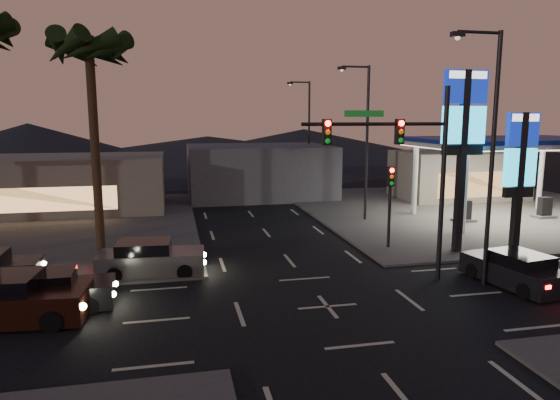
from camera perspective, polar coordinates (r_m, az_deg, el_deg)
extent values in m
plane|color=black|center=(18.50, 5.45, -12.03)|extent=(140.00, 140.00, 0.00)
cube|color=#47443F|center=(39.34, 20.83, -1.02)|extent=(24.00, 24.00, 0.12)
cylinder|color=silver|center=(30.47, 20.31, 0.79)|extent=(0.36, 0.36, 5.00)
cylinder|color=silver|center=(35.63, 15.16, 2.21)|extent=(0.36, 0.36, 5.00)
cylinder|color=silver|center=(41.17, 27.64, 2.39)|extent=(0.36, 0.36, 5.00)
cube|color=silver|center=(35.53, 24.82, 6.03)|extent=(12.00, 8.00, 0.50)
cube|color=white|center=(35.54, 24.78, 5.55)|extent=(11.60, 7.60, 0.06)
cube|color=navy|center=(35.52, 24.83, 6.27)|extent=(12.20, 8.20, 0.25)
cube|color=black|center=(34.30, 20.30, -1.19)|extent=(0.80, 0.50, 1.40)
cube|color=black|center=(37.84, 28.00, -0.77)|extent=(0.80, 0.50, 1.40)
cube|color=#726B5B|center=(44.31, 19.65, 2.68)|extent=(10.00, 6.00, 4.00)
cube|color=black|center=(25.98, 20.01, 3.86)|extent=(0.35, 0.35, 9.00)
cube|color=navy|center=(25.92, 20.47, 12.02)|extent=(2.20, 0.30, 1.60)
cube|color=white|center=(25.96, 20.55, 13.23)|extent=(1.98, 0.32, 0.35)
cube|color=#1AC4FF|center=(25.88, 20.25, 8.05)|extent=(2.20, 0.30, 1.80)
cube|color=black|center=(25.93, 20.10, 5.40)|extent=(2.09, 0.28, 0.50)
cube|color=black|center=(26.70, 25.58, 1.48)|extent=(0.35, 0.35, 7.00)
cube|color=navy|center=(26.51, 25.99, 7.27)|extent=(1.60, 0.30, 1.60)
cube|color=white|center=(26.50, 26.08, 8.45)|extent=(1.44, 0.32, 0.35)
cube|color=#1AC4FF|center=(26.60, 25.72, 3.40)|extent=(1.60, 0.30, 1.80)
cube|color=black|center=(26.74, 25.53, 0.84)|extent=(1.52, 0.28, 0.50)
cylinder|color=black|center=(21.51, 18.09, 1.59)|extent=(0.20, 0.20, 8.00)
cylinder|color=black|center=(19.98, 10.91, 8.52)|extent=(6.00, 0.14, 0.14)
cube|color=#0C3F14|center=(19.79, 9.60, 9.71)|extent=(1.60, 0.05, 0.25)
cube|color=black|center=(20.40, 13.50, 7.60)|extent=(0.32, 0.25, 1.00)
sphere|color=#FF0C07|center=(20.26, 13.72, 8.52)|extent=(0.22, 0.22, 0.22)
sphere|color=orange|center=(20.26, 13.68, 7.58)|extent=(0.20, 0.20, 0.20)
sphere|color=#0CB226|center=(20.28, 13.64, 6.65)|extent=(0.20, 0.20, 0.20)
cube|color=black|center=(19.30, 5.36, 7.73)|extent=(0.32, 0.25, 1.00)
sphere|color=#FF0C07|center=(19.15, 5.51, 8.70)|extent=(0.22, 0.22, 0.22)
sphere|color=orange|center=(19.15, 5.50, 7.72)|extent=(0.20, 0.20, 0.20)
sphere|color=#0CB226|center=(19.16, 5.48, 6.73)|extent=(0.20, 0.20, 0.20)
cylinder|color=black|center=(26.20, 12.39, -1.27)|extent=(0.16, 0.16, 4.00)
cube|color=black|center=(25.93, 12.53, 2.64)|extent=(0.32, 0.25, 1.00)
sphere|color=#FF0C07|center=(25.76, 12.69, 3.33)|extent=(0.22, 0.22, 0.22)
sphere|color=orange|center=(25.80, 12.67, 2.60)|extent=(0.20, 0.20, 0.20)
sphere|color=#0CB226|center=(25.84, 12.64, 1.87)|extent=(0.20, 0.20, 0.20)
cylinder|color=black|center=(21.37, 23.06, 3.96)|extent=(0.18, 0.18, 10.00)
cylinder|color=black|center=(21.04, 21.85, 17.37)|extent=(1.80, 0.12, 0.12)
cube|color=black|center=(20.55, 19.65, 17.42)|extent=(0.50, 0.25, 0.18)
sphere|color=#FFCC8C|center=(20.53, 19.63, 17.08)|extent=(0.20, 0.20, 0.20)
cylinder|color=black|center=(32.84, 9.89, 6.20)|extent=(0.18, 0.18, 10.00)
cylinder|color=black|center=(32.62, 8.63, 14.83)|extent=(1.80, 0.12, 0.12)
cube|color=black|center=(32.30, 7.08, 14.74)|extent=(0.50, 0.25, 0.18)
sphere|color=#FFCC8C|center=(32.29, 7.07, 14.53)|extent=(0.20, 0.20, 0.20)
cylinder|color=black|center=(46.10, 3.33, 7.19)|extent=(0.18, 0.18, 10.00)
cylinder|color=black|center=(45.95, 2.28, 13.31)|extent=(1.80, 0.12, 0.12)
cube|color=black|center=(45.72, 1.16, 13.20)|extent=(0.50, 0.25, 0.18)
sphere|color=#FFCC8C|center=(45.72, 1.15, 13.05)|extent=(0.20, 0.20, 0.20)
cylinder|color=black|center=(26.21, -20.36, 5.20)|extent=(0.44, 0.44, 10.20)
sphere|color=black|center=(26.39, -21.01, 16.31)|extent=(0.90, 0.90, 0.90)
cone|color=black|center=(26.20, -18.05, 15.86)|extent=(0.90, 2.74, 1.91)
cone|color=black|center=(27.15, -18.69, 15.58)|extent=(2.57, 2.57, 1.91)
cone|color=black|center=(27.63, -20.56, 15.36)|extent=(2.74, 0.90, 1.91)
cone|color=black|center=(27.39, -22.65, 15.30)|extent=(2.57, 2.57, 1.91)
cone|color=black|center=(26.56, -23.85, 15.43)|extent=(0.90, 2.74, 1.91)
cone|color=black|center=(25.60, -23.40, 15.72)|extent=(2.57, 2.57, 1.91)
cone|color=black|center=(25.07, -21.43, 15.99)|extent=(2.74, 0.90, 1.91)
cone|color=black|center=(25.33, -19.16, 16.04)|extent=(2.57, 2.57, 1.91)
cone|color=black|center=(27.20, -29.09, 16.18)|extent=(0.90, 2.74, 1.91)
cone|color=black|center=(28.18, -29.31, 15.88)|extent=(2.57, 2.57, 1.91)
cube|color=#726B5B|center=(39.65, -24.77, 1.64)|extent=(16.00, 8.00, 4.00)
cube|color=#4C4C51|center=(43.26, -2.40, 3.34)|extent=(12.00, 9.00, 4.40)
cone|color=black|center=(78.99, -26.75, 5.66)|extent=(40.00, 40.00, 6.00)
cone|color=black|center=(79.16, 2.72, 6.29)|extent=(50.00, 50.00, 5.00)
cone|color=black|center=(76.73, -8.23, 5.73)|extent=(60.00, 60.00, 4.00)
cube|color=black|center=(19.70, -24.52, -9.91)|extent=(4.22, 1.90, 0.85)
cube|color=black|center=(19.58, -25.46, -8.34)|extent=(2.14, 1.68, 0.61)
cylinder|color=black|center=(20.33, -20.36, -9.70)|extent=(0.61, 0.25, 0.60)
cylinder|color=black|center=(18.82, -20.87, -11.27)|extent=(0.61, 0.25, 0.60)
cylinder|color=black|center=(20.79, -27.73, -9.78)|extent=(0.61, 0.25, 0.60)
cylinder|color=black|center=(19.32, -28.82, -11.29)|extent=(0.61, 0.25, 0.60)
sphere|color=#FFF2BF|center=(19.94, -18.30, -9.09)|extent=(0.21, 0.21, 0.21)
sphere|color=#FFF2BF|center=(18.87, -18.52, -10.16)|extent=(0.21, 0.21, 0.21)
cube|color=black|center=(19.10, -28.41, -10.51)|extent=(5.05, 2.44, 1.00)
cylinder|color=black|center=(19.54, -23.02, -10.46)|extent=(0.73, 0.32, 0.71)
cylinder|color=black|center=(17.84, -24.63, -12.48)|extent=(0.73, 0.32, 0.71)
sphere|color=#FFF2BF|center=(18.96, -20.66, -9.85)|extent=(0.25, 0.25, 0.25)
sphere|color=#FFF2BF|center=(17.74, -21.63, -11.25)|extent=(0.25, 0.25, 0.25)
cube|color=#565759|center=(22.48, -14.43, -6.88)|extent=(4.59, 2.17, 0.92)
cube|color=black|center=(22.36, -15.27, -5.39)|extent=(2.35, 1.87, 0.66)
cylinder|color=black|center=(23.27, -10.67, -6.80)|extent=(0.67, 0.29, 0.65)
cylinder|color=black|center=(21.61, -10.85, -8.06)|extent=(0.67, 0.29, 0.65)
cylinder|color=black|center=(23.57, -17.66, -6.87)|extent=(0.67, 0.29, 0.65)
cylinder|color=black|center=(21.93, -18.37, -8.12)|extent=(0.67, 0.29, 0.65)
sphere|color=#FFF2BF|center=(22.92, -8.68, -6.20)|extent=(0.22, 0.22, 0.22)
sphere|color=#FFF2BF|center=(21.74, -8.69, -7.05)|extent=(0.22, 0.22, 0.22)
cube|color=#FF140A|center=(23.37, -19.78, -6.14)|extent=(0.10, 0.26, 0.14)
cube|color=#FF140A|center=(22.22, -20.40, -6.97)|extent=(0.10, 0.26, 0.14)
cylinder|color=black|center=(24.30, -26.92, -7.06)|extent=(0.59, 0.23, 0.58)
cylinder|color=black|center=(22.86, -27.83, -8.13)|extent=(0.59, 0.23, 0.58)
sphere|color=#FFF2BF|center=(23.85, -25.39, -6.56)|extent=(0.20, 0.20, 0.20)
sphere|color=#FFF2BF|center=(22.82, -25.96, -7.30)|extent=(0.20, 0.20, 0.20)
cube|color=black|center=(22.55, 25.10, -7.52)|extent=(2.46, 4.49, 0.87)
cube|color=black|center=(22.21, 25.75, -6.26)|extent=(1.97, 2.36, 0.63)
cylinder|color=black|center=(22.96, 21.18, -7.54)|extent=(0.33, 0.65, 0.62)
cylinder|color=black|center=(24.08, 24.08, -6.96)|extent=(0.33, 0.65, 0.62)
cylinder|color=black|center=(21.16, 26.19, -9.31)|extent=(0.33, 0.65, 0.62)
cylinder|color=black|center=(22.37, 29.06, -8.55)|extent=(0.33, 0.65, 0.62)
cube|color=#FF140A|center=(20.75, 28.30, -8.77)|extent=(0.25, 0.12, 0.14)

